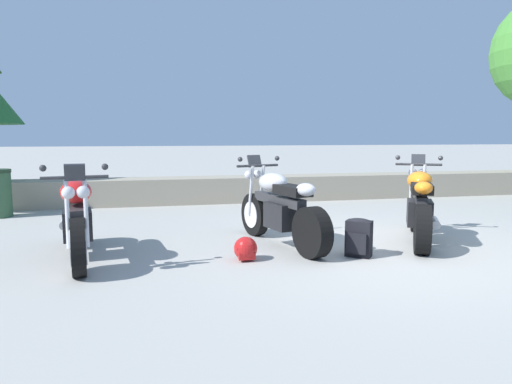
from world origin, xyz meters
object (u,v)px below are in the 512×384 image
(motorcycle_red_near_left, at_px, (77,219))
(motorcycle_orange_far_right, at_px, (420,207))
(motorcycle_silver_centre, at_px, (280,209))
(rider_helmet, at_px, (246,249))
(rider_backpack, at_px, (359,237))

(motorcycle_red_near_left, bearing_deg, motorcycle_orange_far_right, -0.04)
(motorcycle_silver_centre, distance_m, motorcycle_orange_far_right, 1.96)
(motorcycle_orange_far_right, relative_size, rider_helmet, 6.72)
(motorcycle_orange_far_right, distance_m, rider_helmet, 2.61)
(motorcycle_orange_far_right, distance_m, rider_backpack, 1.33)
(motorcycle_red_near_left, distance_m, motorcycle_silver_centre, 2.52)
(motorcycle_orange_far_right, height_order, rider_backpack, motorcycle_orange_far_right)
(rider_helmet, bearing_deg, motorcycle_orange_far_right, 10.16)
(rider_backpack, height_order, rider_helmet, rider_backpack)
(rider_helmet, bearing_deg, motorcycle_red_near_left, 166.55)
(motorcycle_red_near_left, height_order, motorcycle_silver_centre, same)
(motorcycle_red_near_left, xyz_separation_m, rider_helmet, (1.92, -0.46, -0.35))
(rider_backpack, bearing_deg, motorcycle_orange_far_right, 26.35)
(motorcycle_silver_centre, height_order, rider_helmet, motorcycle_silver_centre)
(motorcycle_silver_centre, xyz_separation_m, motorcycle_orange_far_right, (1.95, -0.20, 0.00))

